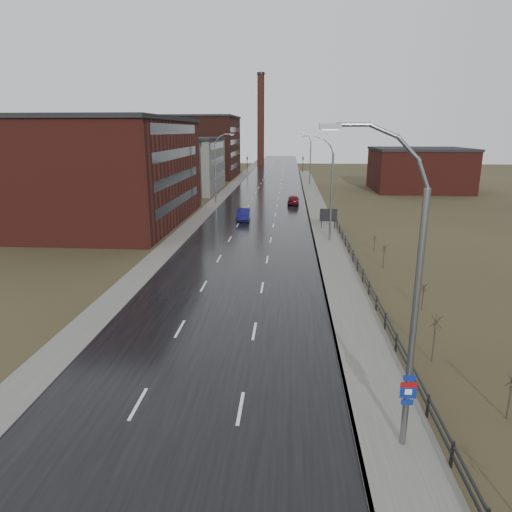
% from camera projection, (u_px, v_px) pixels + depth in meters
% --- Properties ---
extents(ground, '(320.00, 320.00, 0.00)m').
position_uv_depth(ground, '(165.00, 472.00, 16.35)').
color(ground, '#2D2819').
rests_on(ground, ground).
extents(road, '(14.00, 300.00, 0.06)m').
position_uv_depth(road, '(263.00, 206.00, 74.03)').
color(road, black).
rests_on(road, ground).
extents(sidewalk_right, '(3.20, 180.00, 0.18)m').
position_uv_depth(sidewalk_right, '(328.00, 243.00, 49.38)').
color(sidewalk_right, '#595651').
rests_on(sidewalk_right, ground).
extents(curb_right, '(0.16, 180.00, 0.18)m').
position_uv_depth(curb_right, '(314.00, 242.00, 49.48)').
color(curb_right, slate).
rests_on(curb_right, ground).
extents(sidewalk_left, '(2.40, 260.00, 0.12)m').
position_uv_depth(sidewalk_left, '(213.00, 205.00, 74.60)').
color(sidewalk_left, '#595651').
rests_on(sidewalk_left, ground).
extents(warehouse_near, '(22.44, 28.56, 13.50)m').
position_uv_depth(warehouse_near, '(95.00, 171.00, 59.29)').
color(warehouse_near, '#471914').
rests_on(warehouse_near, ground).
extents(warehouse_mid, '(16.32, 20.40, 10.50)m').
position_uv_depth(warehouse_mid, '(178.00, 164.00, 91.21)').
color(warehouse_mid, slate).
rests_on(warehouse_mid, ground).
extents(warehouse_far, '(26.52, 24.48, 15.50)m').
position_uv_depth(warehouse_far, '(186.00, 146.00, 119.73)').
color(warehouse_far, '#331611').
rests_on(warehouse_far, ground).
extents(building_right, '(18.36, 16.32, 8.50)m').
position_uv_depth(building_right, '(419.00, 169.00, 91.94)').
color(building_right, '#471914').
rests_on(building_right, ground).
extents(smokestack, '(2.70, 2.70, 30.70)m').
position_uv_depth(smokestack, '(261.00, 119.00, 156.87)').
color(smokestack, '#331611').
rests_on(smokestack, ground).
extents(streetlight_main, '(3.91, 0.29, 12.11)m').
position_uv_depth(streetlight_main, '(407.00, 300.00, 16.07)').
color(streetlight_main, slate).
rests_on(streetlight_main, ground).
extents(streetlight_right_mid, '(3.36, 0.28, 11.35)m').
position_uv_depth(streetlight_right_mid, '(329.00, 188.00, 48.82)').
color(streetlight_right_mid, slate).
rests_on(streetlight_right_mid, ground).
extents(streetlight_left, '(3.36, 0.28, 11.35)m').
position_uv_depth(streetlight_left, '(217.00, 168.00, 74.95)').
color(streetlight_left, slate).
rests_on(streetlight_left, ground).
extents(streetlight_right_far, '(3.36, 0.28, 11.35)m').
position_uv_depth(streetlight_right_far, '(309.00, 159.00, 100.73)').
color(streetlight_right_far, slate).
rests_on(streetlight_right_far, ground).
extents(guardrail, '(0.10, 53.05, 1.10)m').
position_uv_depth(guardrail, '(371.00, 289.00, 33.05)').
color(guardrail, black).
rests_on(guardrail, ground).
extents(shrub_b, '(0.50, 0.52, 2.09)m').
position_uv_depth(shrub_b, '(510.00, 396.00, 19.10)').
color(shrub_b, '#382D23').
rests_on(shrub_b, ground).
extents(shrub_c, '(0.62, 0.66, 2.65)m').
position_uv_depth(shrub_c, '(434.00, 337.00, 23.83)').
color(shrub_c, '#382D23').
rests_on(shrub_c, ground).
extents(shrub_d, '(0.46, 0.48, 1.90)m').
position_uv_depth(shrub_d, '(423.00, 296.00, 30.93)').
color(shrub_d, '#382D23').
rests_on(shrub_d, ground).
extents(shrub_e, '(0.51, 0.53, 2.12)m').
position_uv_depth(shrub_e, '(384.00, 255.00, 40.44)').
color(shrub_e, '#382D23').
rests_on(shrub_e, ground).
extents(shrub_f, '(0.38, 0.40, 1.55)m').
position_uv_depth(shrub_f, '(374.00, 243.00, 46.36)').
color(shrub_f, '#382D23').
rests_on(shrub_f, ground).
extents(billboard, '(2.12, 0.17, 2.63)m').
position_uv_depth(billboard, '(328.00, 216.00, 55.81)').
color(billboard, black).
rests_on(billboard, ground).
extents(traffic_light_left, '(0.58, 2.73, 5.30)m').
position_uv_depth(traffic_light_left, '(247.00, 156.00, 131.06)').
color(traffic_light_left, black).
rests_on(traffic_light_left, ground).
extents(traffic_light_right, '(0.58, 2.73, 5.30)m').
position_uv_depth(traffic_light_right, '(303.00, 157.00, 129.94)').
color(traffic_light_right, black).
rests_on(traffic_light_right, ground).
extents(car_near, '(1.91, 4.95, 1.61)m').
position_uv_depth(car_near, '(243.00, 215.00, 61.65)').
color(car_near, '#0F0E47').
rests_on(car_near, ground).
extents(car_far, '(1.99, 4.67, 1.58)m').
position_uv_depth(car_far, '(293.00, 200.00, 74.91)').
color(car_far, '#4E0D17').
rests_on(car_far, ground).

